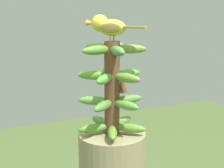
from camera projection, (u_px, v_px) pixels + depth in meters
The scene contains 2 objects.
banana_bunch at pixel (112, 88), 1.20m from camera, with size 0.25×0.25×0.34m.
perched_bird at pixel (108, 26), 1.16m from camera, with size 0.19×0.16×0.09m.
Camera 1 is at (1.06, -0.49, 1.77)m, focal length 53.69 mm.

